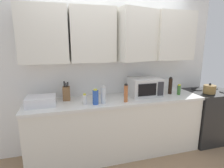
% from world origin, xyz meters
% --- Properties ---
extents(wall_back_with_cabinets, '(3.51, 0.50, 2.60)m').
position_xyz_m(wall_back_with_cabinets, '(0.00, -0.07, 1.58)').
color(wall_back_with_cabinets, white).
rests_on(wall_back_with_cabinets, ground_plane).
extents(counter_run, '(2.64, 0.63, 0.90)m').
position_xyz_m(counter_run, '(0.00, -0.30, 0.45)').
color(counter_run, white).
rests_on(counter_run, ground_plane).
extents(stove_range, '(0.76, 0.64, 0.91)m').
position_xyz_m(stove_range, '(1.70, -0.32, 0.45)').
color(stove_range, black).
rests_on(stove_range, ground_plane).
extents(kettle, '(0.19, 0.19, 0.17)m').
position_xyz_m(kettle, '(1.53, -0.46, 0.98)').
color(kettle, olive).
rests_on(kettle, stove_range).
extents(microwave, '(0.48, 0.37, 0.28)m').
position_xyz_m(microwave, '(0.48, -0.25, 1.04)').
color(microwave, silver).
rests_on(microwave, counter_run).
extents(dish_rack, '(0.38, 0.30, 0.12)m').
position_xyz_m(dish_rack, '(-1.06, -0.30, 0.96)').
color(dish_rack, silver).
rests_on(dish_rack, counter_run).
extents(knife_block, '(0.11, 0.13, 0.28)m').
position_xyz_m(knife_block, '(-0.73, -0.16, 1.00)').
color(knife_block, brown).
rests_on(knife_block, counter_run).
extents(bottle_soy_dark, '(0.06, 0.06, 0.28)m').
position_xyz_m(bottle_soy_dark, '(0.92, -0.27, 1.03)').
color(bottle_soy_dark, black).
rests_on(bottle_soy_dark, counter_run).
extents(bottle_green_oil, '(0.05, 0.05, 0.17)m').
position_xyz_m(bottle_green_oil, '(1.03, -0.36, 0.98)').
color(bottle_green_oil, '#386B2D').
rests_on(bottle_green_oil, counter_run).
extents(bottle_white_jar, '(0.05, 0.05, 0.15)m').
position_xyz_m(bottle_white_jar, '(-0.50, -0.42, 0.97)').
color(bottle_white_jar, white).
rests_on(bottle_white_jar, counter_run).
extents(bottle_clear_tall, '(0.07, 0.07, 0.25)m').
position_xyz_m(bottle_clear_tall, '(-0.24, -0.44, 1.02)').
color(bottle_clear_tall, silver).
rests_on(bottle_clear_tall, counter_run).
extents(bottle_blue_cleaner, '(0.08, 0.08, 0.21)m').
position_xyz_m(bottle_blue_cleaner, '(-0.35, -0.46, 1.00)').
color(bottle_blue_cleaner, '#2D56B7').
rests_on(bottle_blue_cleaner, counter_run).
extents(bottle_spice_jar, '(0.06, 0.06, 0.26)m').
position_xyz_m(bottle_spice_jar, '(0.08, -0.47, 1.03)').
color(bottle_spice_jar, '#BC6638').
rests_on(bottle_spice_jar, counter_run).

